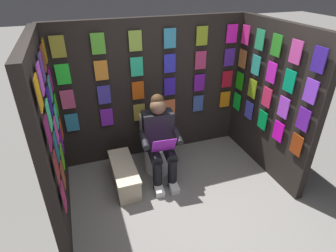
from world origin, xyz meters
TOP-DOWN VIEW (x-y plane):
  - ground_plane at (0.00, 0.00)m, footprint 30.00×30.00m
  - display_wall_back at (-0.00, -1.71)m, footprint 2.81×0.14m
  - display_wall_left at (-1.40, -0.83)m, footprint 0.14×1.67m
  - display_wall_right at (1.40, -0.83)m, footprint 0.14×1.67m
  - toilet at (0.10, -1.26)m, footprint 0.42×0.57m
  - person_reading at (0.11, -1.03)m, footprint 0.55×0.71m
  - comic_longbox_near at (0.63, -1.01)m, footprint 0.30×0.83m

SIDE VIEW (x-z plane):
  - ground_plane at x=0.00m, z-range 0.00..0.00m
  - comic_longbox_near at x=0.63m, z-range 0.00..0.32m
  - toilet at x=0.10m, z-range -0.06..0.71m
  - person_reading at x=0.11m, z-range 0.00..1.20m
  - display_wall_back at x=0.00m, z-range 0.01..2.04m
  - display_wall_left at x=-1.40m, z-range 0.01..2.04m
  - display_wall_right at x=1.40m, z-range 0.01..2.04m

